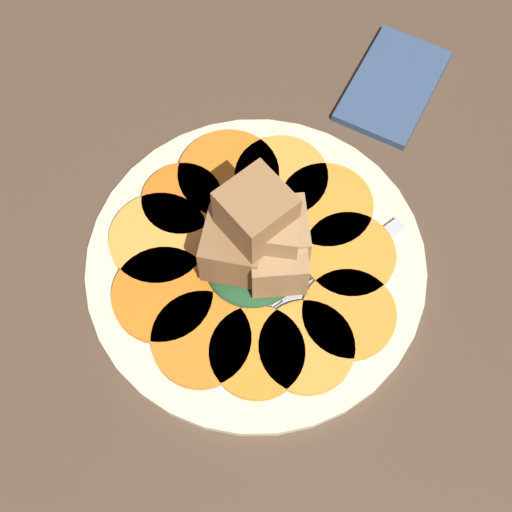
% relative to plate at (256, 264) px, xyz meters
% --- Properties ---
extents(table_slab, '(1.20, 1.20, 0.02)m').
position_rel_plate_xyz_m(table_slab, '(0.00, 0.00, -0.02)').
color(table_slab, '#4C3828').
rests_on(table_slab, ground).
extents(plate, '(0.29, 0.29, 0.01)m').
position_rel_plate_xyz_m(plate, '(0.00, 0.00, 0.00)').
color(plate, beige).
rests_on(plate, table_slab).
extents(carrot_slice_0, '(0.08, 0.08, 0.01)m').
position_rel_plate_xyz_m(carrot_slice_0, '(-0.06, 0.05, 0.01)').
color(carrot_slice_0, orange).
rests_on(carrot_slice_0, plate).
extents(carrot_slice_1, '(0.08, 0.08, 0.01)m').
position_rel_plate_xyz_m(carrot_slice_1, '(-0.08, 0.01, 0.01)').
color(carrot_slice_1, orange).
rests_on(carrot_slice_1, plate).
extents(carrot_slice_2, '(0.08, 0.08, 0.01)m').
position_rel_plate_xyz_m(carrot_slice_2, '(-0.07, -0.04, 0.01)').
color(carrot_slice_2, orange).
rests_on(carrot_slice_2, plate).
extents(carrot_slice_3, '(0.08, 0.08, 0.01)m').
position_rel_plate_xyz_m(carrot_slice_3, '(-0.05, -0.07, 0.01)').
color(carrot_slice_3, orange).
rests_on(carrot_slice_3, plate).
extents(carrot_slice_4, '(0.08, 0.08, 0.01)m').
position_rel_plate_xyz_m(carrot_slice_4, '(-0.01, -0.09, 0.01)').
color(carrot_slice_4, orange).
rests_on(carrot_slice_4, plate).
extents(carrot_slice_5, '(0.08, 0.08, 0.01)m').
position_rel_plate_xyz_m(carrot_slice_5, '(0.04, -0.07, 0.01)').
color(carrot_slice_5, orange).
rests_on(carrot_slice_5, plate).
extents(carrot_slice_6, '(0.08, 0.08, 0.01)m').
position_rel_plate_xyz_m(carrot_slice_6, '(0.07, -0.03, 0.01)').
color(carrot_slice_6, orange).
rests_on(carrot_slice_6, plate).
extents(carrot_slice_7, '(0.08, 0.08, 0.01)m').
position_rel_plate_xyz_m(carrot_slice_7, '(0.08, 0.02, 0.01)').
color(carrot_slice_7, orange).
rests_on(carrot_slice_7, plate).
extents(carrot_slice_8, '(0.09, 0.09, 0.01)m').
position_rel_plate_xyz_m(carrot_slice_8, '(0.06, 0.06, 0.01)').
color(carrot_slice_8, orange).
rests_on(carrot_slice_8, plate).
extents(carrot_slice_9, '(0.07, 0.07, 0.01)m').
position_rel_plate_xyz_m(carrot_slice_9, '(0.02, 0.08, 0.01)').
color(carrot_slice_9, orange).
rests_on(carrot_slice_9, plate).
extents(carrot_slice_10, '(0.09, 0.09, 0.01)m').
position_rel_plate_xyz_m(carrot_slice_10, '(-0.02, 0.08, 0.01)').
color(carrot_slice_10, orange).
rests_on(carrot_slice_10, plate).
extents(center_pile, '(0.10, 0.10, 0.11)m').
position_rel_plate_xyz_m(center_pile, '(-0.00, -0.01, 0.05)').
color(center_pile, '#1E4723').
rests_on(center_pile, plate).
extents(fork, '(0.16, 0.09, 0.00)m').
position_rel_plate_xyz_m(fork, '(0.01, -0.06, 0.01)').
color(fork, '#B2B2B7').
rests_on(fork, plate).
extents(napkin, '(0.12, 0.07, 0.01)m').
position_rel_plate_xyz_m(napkin, '(0.23, -0.03, -0.00)').
color(napkin, '#334766').
rests_on(napkin, table_slab).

